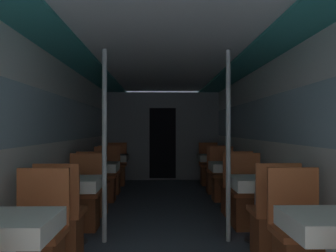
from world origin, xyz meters
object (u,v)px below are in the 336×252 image
chair_left_far_1 (84,205)px  dining_table_left_2 (100,169)px  dining_table_right_2 (229,169)px  support_pole_right_1 (228,145)px  chair_right_near_1 (273,227)px  chair_left_near_2 (94,195)px  dining_table_right_1 (258,186)px  dining_table_right_3 (213,160)px  dining_table_right_0 (332,230)px  chair_right_far_3 (209,172)px  dining_table_left_3 (114,160)px  chair_left_near_1 (61,229)px  chair_right_far_2 (223,184)px  chair_left_far_2 (105,184)px  chair_right_far_0 (301,251)px  chair_left_far_3 (116,172)px  chair_right_near_2 (236,195)px  dining_table_left_1 (74,187)px  dining_table_left_0 (8,232)px  support_pole_left_1 (104,145)px  chair_left_near_3 (110,178)px  chair_right_far_1 (247,205)px  chair_right_near_3 (217,178)px

chair_left_far_1 → dining_table_left_2: 1.29m
dining_table_right_2 → support_pole_right_1: bearing=-100.7°
chair_right_near_1 → chair_left_near_2: bearing=138.9°
dining_table_right_1 → chair_right_near_1: (0.00, -0.54, -0.31)m
dining_table_right_2 → dining_table_right_3: 1.79m
dining_table_right_0 → chair_right_far_3: (0.00, 5.90, -0.31)m
dining_table_left_2 → dining_table_left_3: bearing=90.0°
chair_left_near_1 → chair_right_far_2: bearing=54.4°
dining_table_right_2 → dining_table_right_3: (0.00, 1.79, 0.00)m
chair_left_far_1 → support_pole_right_1: bearing=162.6°
support_pole_right_1 → chair_right_far_2: bearing=81.8°
chair_left_near_2 → support_pole_right_1: bearing=-36.1°
chair_left_far_2 → chair_right_far_0: same height
chair_left_far_1 → chair_left_far_3: size_ratio=1.00×
dining_table_left_2 → chair_right_far_3: 3.11m
chair_right_far_3 → chair_right_near_2: bearing=90.0°
dining_table_left_1 → chair_right_near_2: size_ratio=0.76×
dining_table_left_1 → chair_right_far_2: chair_right_far_2 is taller
dining_table_left_0 → chair_right_far_0: (2.05, 0.54, -0.31)m
chair_left_far_1 → support_pole_left_1: size_ratio=0.44×
dining_table_left_2 → chair_right_far_3: bearing=48.6°
dining_table_right_0 → dining_table_right_3: size_ratio=1.00×
dining_table_left_1 → chair_left_near_3: (0.00, 3.03, -0.31)m
dining_table_left_0 → chair_right_near_1: (2.05, 1.25, -0.31)m
dining_table_left_0 → chair_left_near_3: 4.83m
chair_left_far_1 → chair_right_far_3: same height
support_pole_left_1 → chair_left_far_3: (-0.34, 4.11, -0.77)m
dining_table_left_2 → dining_table_right_2: (2.05, 0.00, 0.00)m
support_pole_left_1 → chair_right_far_1: (1.71, 0.54, -0.77)m
dining_table_left_0 → chair_left_far_2: bearing=90.0°
dining_table_left_1 → dining_table_right_3: 4.12m
dining_table_right_2 → chair_right_far_1: bearing=-90.0°
dining_table_left_0 → chair_right_near_2: chair_right_near_2 is taller
chair_right_far_1 → dining_table_left_3: bearing=-56.0°
dining_table_right_0 → chair_right_near_3: 4.83m
dining_table_right_2 → dining_table_right_3: same height
dining_table_left_1 → chair_right_far_2: bearing=48.6°
chair_left_near_2 → dining_table_left_1: bearing=-90.0°
chair_right_far_0 → dining_table_right_1: chair_right_far_0 is taller
chair_right_far_0 → chair_right_far_1: size_ratio=1.00×
chair_left_near_3 → chair_right_far_2: same height
dining_table_left_0 → chair_right_far_2: 4.60m
chair_right_near_3 → chair_right_far_2: bearing=-90.0°
chair_left_near_2 → chair_right_near_1: (2.05, -1.79, 0.00)m
chair_right_near_2 → chair_right_near_3: 1.79m
support_pole_left_1 → chair_left_near_3: support_pole_left_1 is taller
dining_table_left_2 → chair_left_near_2: 0.62m
support_pole_left_1 → dining_table_right_2: support_pole_left_1 is taller
dining_table_left_0 → dining_table_left_1: same height
dining_table_left_2 → support_pole_right_1: size_ratio=0.33×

